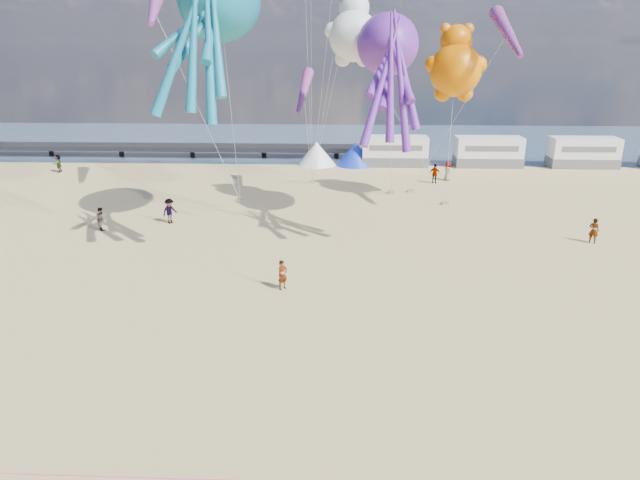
{
  "coord_description": "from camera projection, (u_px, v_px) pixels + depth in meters",
  "views": [
    {
      "loc": [
        0.73,
        -18.25,
        12.13
      ],
      "look_at": [
        -0.26,
        6.0,
        3.64
      ],
      "focal_mm": 32.0,
      "sensor_mm": 36.0,
      "label": 1
    }
  ],
  "objects": [
    {
      "name": "beachgoer_1",
      "position": [
        101.0,
        219.0,
        38.45
      ],
      "size": [
        0.85,
        0.91,
        1.57
      ],
      "primitive_type": "imported",
      "rotation": [
        0.0,
        0.0,
        2.18
      ],
      "color": "#7F6659",
      "rests_on": "ground"
    },
    {
      "name": "tent_white",
      "position": [
        317.0,
        153.0,
        58.65
      ],
      "size": [
        4.0,
        4.0,
        2.4
      ],
      "primitive_type": "cone",
      "color": "white",
      "rests_on": "ground"
    },
    {
      "name": "kite_teddy_orange",
      "position": [
        455.0,
        70.0,
        41.72
      ],
      "size": [
        5.13,
        4.89,
        6.54
      ],
      "primitive_type": null,
      "rotation": [
        0.0,
        0.0,
        0.12
      ],
      "color": "#DE6900"
    },
    {
      "name": "ground",
      "position": [
        320.0,
        385.0,
        21.24
      ],
      "size": [
        120.0,
        120.0,
        0.0
      ],
      "primitive_type": "plane",
      "color": "#D6BC7B",
      "rests_on": "ground"
    },
    {
      "name": "motorhome_0",
      "position": [
        395.0,
        151.0,
        58.24
      ],
      "size": [
        6.6,
        2.5,
        3.0
      ],
      "primitive_type": "cube",
      "color": "silver",
      "rests_on": "ground"
    },
    {
      "name": "beachgoer_4",
      "position": [
        58.0,
        163.0,
        55.53
      ],
      "size": [
        0.45,
        1.01,
        1.7
      ],
      "primitive_type": "imported",
      "rotation": [
        0.0,
        0.0,
        4.75
      ],
      "color": "#7F6659",
      "rests_on": "ground"
    },
    {
      "name": "beachgoer_3",
      "position": [
        435.0,
        174.0,
        51.1
      ],
      "size": [
        1.29,
        1.03,
        1.75
      ],
      "primitive_type": "imported",
      "rotation": [
        0.0,
        0.0,
        2.75
      ],
      "color": "#7F6659",
      "rests_on": "ground"
    },
    {
      "name": "pier",
      "position": [
        85.0,
        147.0,
        63.48
      ],
      "size": [
        60.0,
        3.0,
        0.5
      ],
      "primitive_type": "cube",
      "color": "black",
      "rests_on": "ground"
    },
    {
      "name": "standing_person",
      "position": [
        283.0,
        275.0,
        29.23
      ],
      "size": [
        0.67,
        0.67,
        1.57
      ],
      "primitive_type": "imported",
      "rotation": [
        0.0,
        0.0,
        0.77
      ],
      "color": "tan",
      "rests_on": "ground"
    },
    {
      "name": "water",
      "position": [
        337.0,
        141.0,
        73.11
      ],
      "size": [
        120.0,
        120.0,
        0.0
      ],
      "primitive_type": "plane",
      "color": "#354B65",
      "rests_on": "ground"
    },
    {
      "name": "beachgoer_0",
      "position": [
        447.0,
        171.0,
        52.19
      ],
      "size": [
        0.61,
        0.73,
        1.72
      ],
      "primitive_type": "imported",
      "rotation": [
        0.0,
        0.0,
        1.94
      ],
      "color": "#7F6659",
      "rests_on": "ground"
    },
    {
      "name": "sandbag_b",
      "position": [
        391.0,
        192.0,
        47.93
      ],
      "size": [
        0.5,
        0.35,
        0.22
      ],
      "primitive_type": "cube",
      "color": "gray",
      "rests_on": "ground"
    },
    {
      "name": "sandbag_e",
      "position": [
        312.0,
        182.0,
        51.35
      ],
      "size": [
        0.5,
        0.35,
        0.22
      ],
      "primitive_type": "cube",
      "color": "gray",
      "rests_on": "ground"
    },
    {
      "name": "motorhome_2",
      "position": [
        583.0,
        152.0,
        57.52
      ],
      "size": [
        6.6,
        2.5,
        3.0
      ],
      "primitive_type": "cube",
      "color": "silver",
      "rests_on": "ground"
    },
    {
      "name": "windsock_left",
      "position": [
        154.0,
        10.0,
        42.77
      ],
      "size": [
        2.28,
        6.14,
        6.04
      ],
      "primitive_type": null,
      "rotation": [
        0.0,
        0.0,
        0.2
      ],
      "color": "red"
    },
    {
      "name": "windsock_mid",
      "position": [
        508.0,
        33.0,
        37.62
      ],
      "size": [
        1.35,
        6.68,
        6.64
      ],
      "primitive_type": null,
      "rotation": [
        0.0,
        0.0,
        0.05
      ],
      "color": "red"
    },
    {
      "name": "kite_panda",
      "position": [
        354.0,
        36.0,
        38.42
      ],
      "size": [
        4.59,
        4.38,
        5.79
      ],
      "primitive_type": null,
      "rotation": [
        0.0,
        0.0,
        0.14
      ],
      "color": "silver"
    },
    {
      "name": "sandbag_c",
      "position": [
        445.0,
        203.0,
        44.68
      ],
      "size": [
        0.5,
        0.35,
        0.22
      ],
      "primitive_type": "cube",
      "color": "gray",
      "rests_on": "ground"
    },
    {
      "name": "sandbag_d",
      "position": [
        411.0,
        191.0,
        48.31
      ],
      "size": [
        0.5,
        0.35,
        0.22
      ],
      "primitive_type": "cube",
      "color": "gray",
      "rests_on": "ground"
    },
    {
      "name": "windsock_right",
      "position": [
        303.0,
        92.0,
        44.49
      ],
      "size": [
        1.47,
        5.79,
        5.73
      ],
      "primitive_type": null,
      "rotation": [
        0.0,
        0.0,
        -0.1
      ],
      "color": "red"
    },
    {
      "name": "kite_octopus_purple",
      "position": [
        388.0,
        44.0,
        36.06
      ],
      "size": [
        4.27,
        9.09,
        10.17
      ],
      "primitive_type": null,
      "rotation": [
        0.0,
        0.0,
        0.05
      ],
      "color": "#68269B"
    },
    {
      "name": "tent_blue",
      "position": [
        355.0,
        154.0,
        58.5
      ],
      "size": [
        4.0,
        4.0,
        2.4
      ],
      "primitive_type": "cone",
      "color": "#1933CC",
      "rests_on": "ground"
    },
    {
      "name": "motorhome_1",
      "position": [
        488.0,
        152.0,
        57.88
      ],
      "size": [
        6.6,
        2.5,
        3.0
      ],
      "primitive_type": "cube",
      "color": "silver",
      "rests_on": "ground"
    },
    {
      "name": "kite_octopus_teal",
      "position": [
        220.0,
        0.0,
        34.03
      ],
      "size": [
        7.18,
        10.8,
        11.39
      ],
      "primitive_type": null,
      "rotation": [
        0.0,
        0.0,
        -0.32
      ],
      "color": "#106A87"
    },
    {
      "name": "beachgoer_2",
      "position": [
        170.0,
        211.0,
        39.85
      ],
      "size": [
        1.06,
        1.1,
        1.78
      ],
      "primitive_type": "imported",
      "rotation": [
        0.0,
        0.0,
        0.92
      ],
      "color": "#7F6659",
      "rests_on": "ground"
    },
    {
      "name": "beachgoer_5",
      "position": [
        594.0,
        231.0,
        35.95
      ],
      "size": [
        1.52,
        1.27,
        1.64
      ],
      "primitive_type": "imported",
      "rotation": [
        0.0,
        0.0,
        2.53
      ],
      "color": "#7F6659",
      "rests_on": "ground"
    },
    {
      "name": "sandbag_a",
      "position": [
        240.0,
        201.0,
        45.34
      ],
      "size": [
        0.5,
        0.35,
        0.22
      ],
      "primitive_type": "cube",
      "color": "gray",
      "rests_on": "ground"
    }
  ]
}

